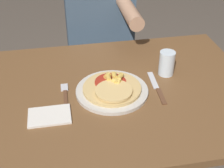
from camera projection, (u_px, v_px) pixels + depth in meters
dining_table at (116, 112)px, 1.29m from camera, size 1.12×0.81×0.73m
plate at (112, 91)px, 1.20m from camera, size 0.28×0.28×0.01m
pizza at (113, 88)px, 1.19m from camera, size 0.23×0.23×0.04m
fork at (65, 95)px, 1.19m from camera, size 0.03×0.18×0.00m
knife at (157, 88)px, 1.23m from camera, size 0.03×0.22×0.00m
drinking_glass at (167, 63)px, 1.29m from camera, size 0.06×0.06×0.10m
napkin at (49, 116)px, 1.09m from camera, size 0.15×0.10×0.01m
person_diner at (100, 29)px, 1.77m from camera, size 0.37×0.52×1.19m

